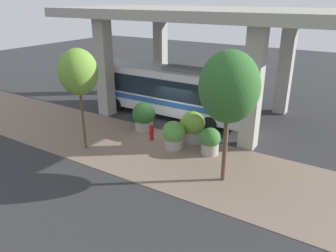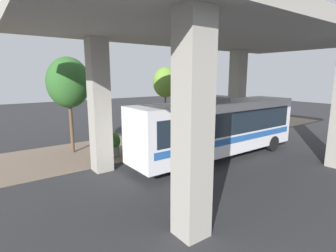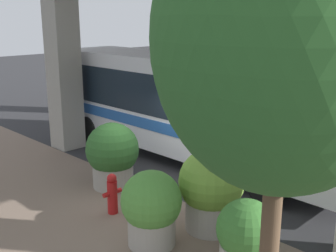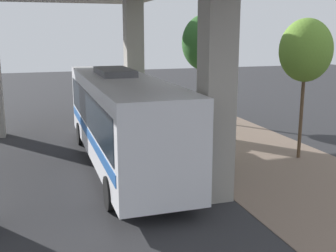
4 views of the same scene
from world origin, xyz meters
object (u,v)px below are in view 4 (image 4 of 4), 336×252
street_tree_far (205,43)px  planter_extra (171,119)px  planter_front (199,135)px  planter_middle (178,116)px  fire_hydrant (209,136)px  planter_back (201,121)px  bus (121,115)px  street_tree_near (306,51)px

street_tree_far → planter_extra: bearing=46.9°
planter_front → planter_middle: planter_front is taller
fire_hydrant → planter_back: planter_back is taller
planter_middle → planter_extra: size_ratio=0.80×
fire_hydrant → street_tree_far: 6.94m
bus → street_tree_near: size_ratio=2.04×
planter_back → street_tree_far: bearing=-114.3°
planter_middle → street_tree_near: (-3.02, 6.22, 3.55)m
planter_extra → street_tree_far: (-3.04, -3.25, 3.46)m
street_tree_far → planter_back: bearing=65.7°
planter_front → street_tree_far: (-2.99, -6.68, 3.48)m
street_tree_near → street_tree_far: 7.97m
planter_extra → street_tree_far: 5.63m
planter_extra → street_tree_far: size_ratio=0.31×
planter_middle → street_tree_near: street_tree_near is taller
fire_hydrant → planter_extra: planter_extra is taller
planter_middle → fire_hydrant: bearing=92.7°
fire_hydrant → planter_back: 1.75m
planter_extra → planter_front: bearing=90.7°
bus → planter_back: (-4.48, -3.02, -1.13)m
planter_middle → planter_back: planter_back is taller
planter_front → planter_extra: bearing=-89.3°
planter_middle → planter_extra: planter_extra is taller
fire_hydrant → planter_front: (1.03, 1.29, 0.42)m
fire_hydrant → street_tree_far: size_ratio=0.17×
planter_middle → planter_back: size_ratio=0.92×
planter_middle → street_tree_far: bearing=-141.6°
planter_front → planter_back: planter_front is taller
street_tree_near → street_tree_far: (0.89, -7.92, 0.12)m
street_tree_near → planter_front: bearing=-17.7°
fire_hydrant → street_tree_near: size_ratio=0.18×
planter_extra → street_tree_far: street_tree_far is taller
planter_back → street_tree_near: street_tree_near is taller
planter_back → fire_hydrant: bearing=80.2°
planter_middle → planter_back: 2.06m
bus → street_tree_far: street_tree_far is taller
bus → street_tree_near: street_tree_near is taller
bus → planter_middle: size_ratio=7.55×
street_tree_near → street_tree_far: bearing=-83.6°
fire_hydrant → planter_middle: planter_middle is taller
bus → planter_extra: bearing=-131.9°
planter_middle → street_tree_far: street_tree_far is taller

